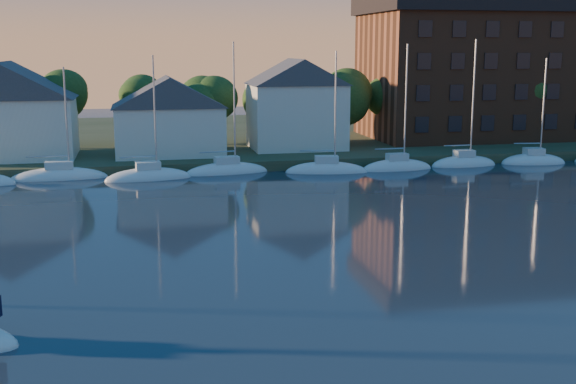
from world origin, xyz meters
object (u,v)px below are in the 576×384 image
object	(u,v)px
clubhouse_west	(7,109)
condo_block	(489,65)
clubhouse_centre	(169,115)
clubhouse_east	(296,103)

from	to	relation	value
clubhouse_west	condo_block	distance (m)	56.56
clubhouse_centre	condo_block	xyz separation A→B (m)	(40.00, 7.95, 4.66)
clubhouse_west	condo_block	bearing A→B (deg)	7.07
clubhouse_east	clubhouse_west	bearing A→B (deg)	-178.09
clubhouse_west	clubhouse_east	bearing A→B (deg)	1.91
clubhouse_west	clubhouse_east	world-z (taller)	clubhouse_east
clubhouse_east	condo_block	distance (m)	26.94
clubhouse_east	condo_block	size ratio (longest dim) A/B	0.34
clubhouse_west	clubhouse_centre	bearing A→B (deg)	-3.58
clubhouse_centre	clubhouse_east	xyz separation A→B (m)	(14.00, 2.00, 0.87)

